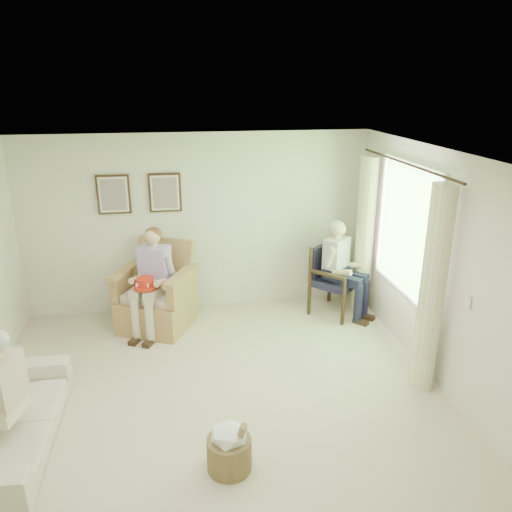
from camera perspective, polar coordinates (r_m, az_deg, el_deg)
name	(u,v)px	position (r m, az deg, el deg)	size (l,w,h in m)	color
floor	(219,417)	(5.40, -4.27, -17.88)	(5.50, 5.50, 0.00)	beige
back_wall	(198,224)	(7.31, -6.60, 3.71)	(5.00, 0.04, 2.60)	silver
right_wall	(460,285)	(5.50, 22.29, -3.07)	(0.04, 5.50, 2.60)	silver
ceiling	(211,163)	(4.35, -5.13, 10.50)	(5.00, 5.50, 0.02)	white
window	(407,226)	(6.38, 16.87, 3.30)	(0.13, 2.50, 1.63)	#2D6B23
curtain_left	(432,291)	(5.64, 19.49, -3.79)	(0.34, 0.34, 2.30)	beige
curtain_right	(364,237)	(7.30, 12.29, 2.14)	(0.34, 0.34, 2.30)	beige
framed_print_left	(114,195)	(7.20, -15.97, 6.77)	(0.45, 0.05, 0.55)	#382114
framed_print_right	(165,193)	(7.15, -10.36, 7.13)	(0.45, 0.05, 0.55)	#382114
wicker_armchair	(156,301)	(7.10, -11.31, -5.01)	(0.92, 0.92, 1.18)	#AF8152
wood_armchair	(335,276)	(7.44, 9.03, -2.24)	(0.65, 0.61, 1.00)	black
sofa	(10,420)	(5.40, -26.26, -16.47)	(0.75, 1.93, 0.56)	silver
person_wicker	(154,273)	(6.78, -11.59, -1.93)	(0.40, 0.63, 1.42)	beige
person_dark	(340,263)	(7.20, 9.55, -0.75)	(0.40, 0.63, 1.38)	#181733
red_hat	(145,284)	(6.65, -12.55, -3.13)	(0.30, 0.30, 0.14)	red
hatbox	(229,447)	(4.70, -3.07, -20.96)	(0.46, 0.46, 0.59)	#A38958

